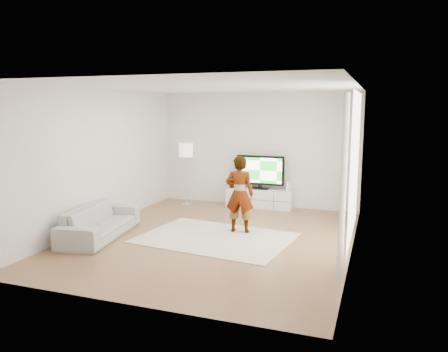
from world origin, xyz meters
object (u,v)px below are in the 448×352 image
(floor_lamp, at_px, (186,153))
(media_console, at_px, (260,198))
(rug, at_px, (215,238))
(player, at_px, (240,194))
(television, at_px, (260,171))
(sofa, at_px, (100,221))

(floor_lamp, bearing_deg, media_console, 9.76)
(rug, relative_size, player, 1.82)
(media_console, bearing_deg, floor_lamp, -170.24)
(media_console, bearing_deg, rug, -92.32)
(floor_lamp, bearing_deg, rug, -55.13)
(rug, bearing_deg, floor_lamp, 124.87)
(television, bearing_deg, floor_lamp, -169.41)
(media_console, height_order, floor_lamp, floor_lamp)
(television, height_order, rug, television)
(sofa, distance_m, floor_lamp, 3.30)
(rug, relative_size, floor_lamp, 1.76)
(sofa, height_order, floor_lamp, floor_lamp)
(media_console, xyz_separation_m, rug, (-0.11, -2.78, -0.22))
(media_console, height_order, television, television)
(sofa, xyz_separation_m, floor_lamp, (0.38, 3.11, 1.02))
(player, xyz_separation_m, sofa, (-2.40, -1.18, -0.47))
(media_console, xyz_separation_m, player, (0.20, -2.25, 0.54))
(sofa, bearing_deg, player, -72.81)
(rug, bearing_deg, television, 87.70)
(television, height_order, player, player)
(sofa, bearing_deg, rug, -81.73)
(rug, distance_m, floor_lamp, 3.28)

